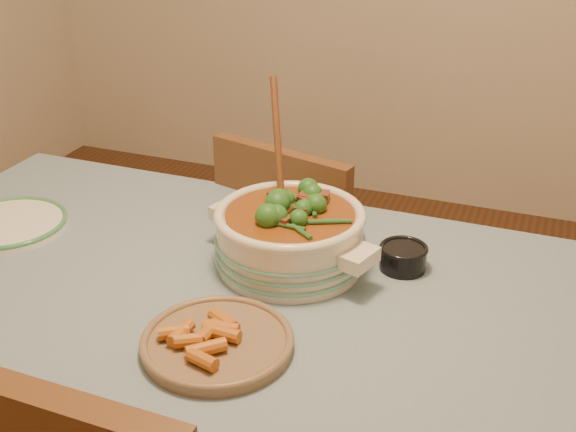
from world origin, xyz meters
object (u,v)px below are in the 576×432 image
(fried_plate, at_px, (217,340))
(chair_far, at_px, (302,263))
(dining_table, at_px, (206,335))
(condiment_bowl, at_px, (403,256))
(white_plate, at_px, (9,224))
(stew_casserole, at_px, (290,232))

(fried_plate, height_order, chair_far, chair_far)
(dining_table, height_order, condiment_bowl, condiment_bowl)
(white_plate, height_order, condiment_bowl, condiment_bowl)
(white_plate, relative_size, condiment_bowl, 2.26)
(stew_casserole, bearing_deg, condiment_bowl, 17.46)
(white_plate, bearing_deg, stew_casserole, 6.94)
(fried_plate, bearing_deg, stew_casserole, 87.22)
(stew_casserole, xyz_separation_m, fried_plate, (-0.02, -0.33, -0.06))
(stew_casserole, relative_size, fried_plate, 1.43)
(chair_far, bearing_deg, condiment_bowl, 150.65)
(stew_casserole, distance_m, condiment_bowl, 0.25)
(white_plate, distance_m, condiment_bowl, 0.95)
(dining_table, relative_size, fried_plate, 5.76)
(condiment_bowl, height_order, fried_plate, condiment_bowl)
(white_plate, xyz_separation_m, fried_plate, (0.68, -0.25, 0.01))
(condiment_bowl, xyz_separation_m, chair_far, (-0.36, 0.34, -0.28))
(dining_table, xyz_separation_m, condiment_bowl, (0.36, 0.27, 0.12))
(dining_table, xyz_separation_m, fried_plate, (0.10, -0.14, 0.11))
(fried_plate, bearing_deg, white_plate, 160.14)
(condiment_bowl, bearing_deg, chair_far, 136.59)
(condiment_bowl, bearing_deg, white_plate, -170.32)
(condiment_bowl, bearing_deg, stew_casserole, -162.54)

